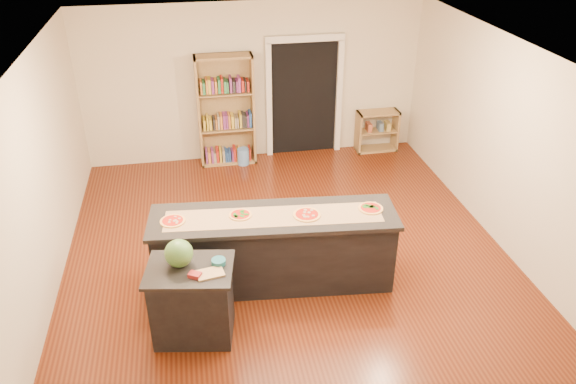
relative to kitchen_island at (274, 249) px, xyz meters
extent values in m
cube|color=beige|center=(0.28, 0.33, 0.90)|extent=(6.00, 7.00, 2.80)
cube|color=#5A240F|center=(0.28, 0.33, -0.50)|extent=(6.00, 7.00, 0.01)
cube|color=white|center=(0.28, 0.33, 2.30)|extent=(6.00, 7.00, 0.01)
cube|color=black|center=(1.18, 3.82, 0.55)|extent=(1.20, 0.02, 2.10)
cube|color=silver|center=(0.53, 3.77, 0.55)|extent=(0.10, 0.08, 2.10)
cube|color=silver|center=(1.83, 3.77, 0.55)|extent=(0.10, 0.08, 2.10)
cube|color=silver|center=(1.18, 3.77, 1.65)|extent=(1.40, 0.08, 0.12)
cube|color=black|center=(0.00, 0.00, -0.03)|extent=(2.93, 0.73, 0.94)
cube|color=black|center=(0.00, 0.00, 0.47)|extent=(3.01, 0.82, 0.05)
cube|color=black|center=(-1.04, -0.78, -0.06)|extent=(0.85, 0.60, 0.88)
cube|color=black|center=(-1.04, -0.78, 0.40)|extent=(0.93, 0.68, 0.04)
cube|color=#A1804E|center=(-0.26, 3.60, 0.49)|extent=(0.99, 0.35, 1.98)
cube|color=#A1804E|center=(2.55, 3.61, -0.11)|extent=(0.78, 0.33, 0.78)
cylinder|color=#6293DB|center=(-0.01, 3.45, -0.35)|extent=(0.21, 0.21, 0.30)
cube|color=#9B6F50|center=(0.00, -0.02, 0.50)|extent=(2.65, 0.71, 0.00)
sphere|color=#144214|center=(-1.13, -0.70, 0.57)|extent=(0.31, 0.31, 0.31)
cube|color=tan|center=(-0.82, -0.91, 0.43)|extent=(0.31, 0.23, 0.02)
cube|color=maroon|center=(-0.98, -0.93, 0.44)|extent=(0.16, 0.14, 0.05)
cylinder|color=#195966|center=(-0.72, -0.76, 0.45)|extent=(0.16, 0.16, 0.06)
cylinder|color=#DB9B54|center=(-1.20, 0.08, 0.51)|extent=(0.29, 0.29, 0.02)
cylinder|color=#A5190C|center=(-1.20, 0.08, 0.51)|extent=(0.24, 0.24, 0.00)
cylinder|color=#DB9B54|center=(-0.40, 0.07, 0.51)|extent=(0.28, 0.28, 0.02)
cylinder|color=#A5190C|center=(-0.40, 0.07, 0.51)|extent=(0.23, 0.23, 0.00)
cylinder|color=#DB9B54|center=(0.40, -0.07, 0.51)|extent=(0.35, 0.35, 0.02)
cylinder|color=#A5190C|center=(0.40, -0.07, 0.51)|extent=(0.29, 0.29, 0.00)
cylinder|color=#DB9B54|center=(1.20, -0.07, 0.51)|extent=(0.31, 0.31, 0.02)
cylinder|color=#A5190C|center=(1.20, -0.07, 0.51)|extent=(0.25, 0.25, 0.00)
camera|label=1|loc=(-0.88, -5.70, 4.06)|focal=35.00mm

